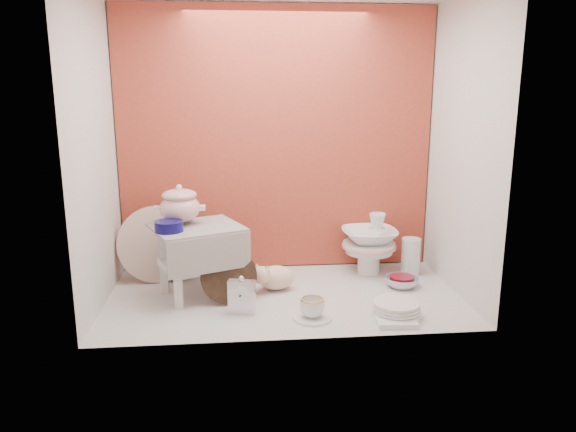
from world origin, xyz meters
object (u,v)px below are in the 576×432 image
object	(u,v)px
gold_rim_teacup	(312,307)
dinner_plate_stack	(396,309)
blue_white_vase	(183,254)
mantel_clock	(242,295)
floral_platter	(157,244)
soup_tureen	(180,204)
step_stool	(198,261)
plush_pig	(276,277)
crystal_bowl	(402,282)
porcelain_tower	(369,243)

from	to	relation	value
gold_rim_teacup	dinner_plate_stack	distance (m)	0.40
blue_white_vase	gold_rim_teacup	world-z (taller)	blue_white_vase
mantel_clock	blue_white_vase	bearing A→B (deg)	132.04
floral_platter	soup_tureen	bearing A→B (deg)	-50.16
soup_tureen	gold_rim_teacup	xyz separation A→B (m)	(0.63, -0.42, -0.41)
blue_white_vase	step_stool	bearing A→B (deg)	-71.11
plush_pig	mantel_clock	bearing A→B (deg)	-130.26
step_stool	crystal_bowl	xyz separation A→B (m)	(1.08, 0.01, -0.16)
floral_platter	mantel_clock	world-z (taller)	floral_platter
gold_rim_teacup	porcelain_tower	bearing A→B (deg)	55.98
blue_white_vase	plush_pig	size ratio (longest dim) A/B	1.07
porcelain_tower	crystal_bowl	bearing A→B (deg)	-62.82
crystal_bowl	porcelain_tower	xyz separation A→B (m)	(-0.12, 0.24, 0.15)
plush_pig	porcelain_tower	distance (m)	0.60
soup_tureen	blue_white_vase	distance (m)	0.42
blue_white_vase	porcelain_tower	distance (m)	1.06
crystal_bowl	porcelain_tower	bearing A→B (deg)	117.18
dinner_plate_stack	porcelain_tower	size ratio (longest dim) A/B	0.65
plush_pig	floral_platter	bearing A→B (deg)	153.74
blue_white_vase	soup_tureen	bearing A→B (deg)	-85.59
soup_tureen	blue_white_vase	world-z (taller)	soup_tureen
blue_white_vase	mantel_clock	bearing A→B (deg)	-60.49
floral_platter	gold_rim_teacup	world-z (taller)	floral_platter
step_stool	dinner_plate_stack	world-z (taller)	step_stool
step_stool	dinner_plate_stack	bearing A→B (deg)	-44.80
blue_white_vase	porcelain_tower	bearing A→B (deg)	-2.83
plush_pig	crystal_bowl	xyz separation A→B (m)	(0.68, -0.02, -0.04)
mantel_clock	plush_pig	distance (m)	0.35
soup_tureen	dinner_plate_stack	distance (m)	1.19
dinner_plate_stack	crystal_bowl	world-z (taller)	dinner_plate_stack
soup_tureen	plush_pig	size ratio (longest dim) A/B	1.02
plush_pig	gold_rim_teacup	xyz separation A→B (m)	(0.14, -0.39, -0.01)
step_stool	floral_platter	size ratio (longest dim) A/B	1.00
step_stool	soup_tureen	world-z (taller)	soup_tureen
floral_platter	porcelain_tower	world-z (taller)	floral_platter
soup_tureen	gold_rim_teacup	bearing A→B (deg)	-33.57
plush_pig	porcelain_tower	world-z (taller)	porcelain_tower
mantel_clock	soup_tureen	bearing A→B (deg)	145.91
soup_tureen	crystal_bowl	xyz separation A→B (m)	(1.16, -0.05, -0.44)
step_stool	blue_white_vase	world-z (taller)	step_stool
porcelain_tower	blue_white_vase	bearing A→B (deg)	177.17
step_stool	gold_rim_teacup	xyz separation A→B (m)	(0.54, -0.36, -0.13)
step_stool	blue_white_vase	size ratio (longest dim) A/B	1.64
gold_rim_teacup	crystal_bowl	world-z (taller)	gold_rim_teacup
mantel_clock	gold_rim_teacup	distance (m)	0.34
step_stool	mantel_clock	xyz separation A→B (m)	(0.22, -0.27, -0.09)
mantel_clock	porcelain_tower	world-z (taller)	porcelain_tower
step_stool	plush_pig	bearing A→B (deg)	-19.36
soup_tureen	crystal_bowl	bearing A→B (deg)	-2.32
step_stool	dinner_plate_stack	distance (m)	1.02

